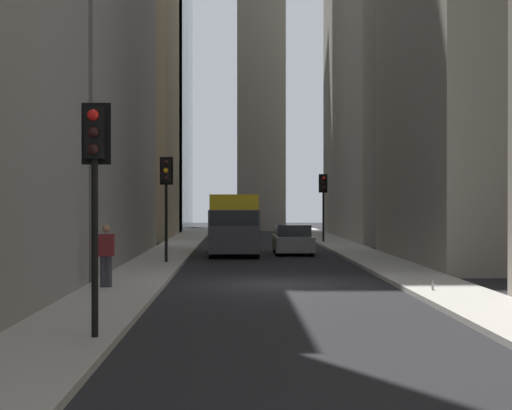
% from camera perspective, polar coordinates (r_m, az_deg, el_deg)
% --- Properties ---
extents(ground_plane, '(135.00, 135.00, 0.00)m').
position_cam_1_polar(ground_plane, '(23.84, 1.68, -5.82)').
color(ground_plane, black).
extents(sidewalk_right, '(90.00, 2.20, 0.14)m').
position_cam_1_polar(sidewalk_right, '(24.01, -9.16, -5.61)').
color(sidewalk_right, '#A8A399').
rests_on(sidewalk_right, ground_plane).
extents(sidewalk_left, '(90.00, 2.20, 0.14)m').
position_cam_1_polar(sidewalk_left, '(24.49, 12.31, -5.50)').
color(sidewalk_left, '#A8A399').
rests_on(sidewalk_left, ground_plane).
extents(building_left_far, '(19.40, 10.00, 27.25)m').
position_cam_1_polar(building_left_far, '(54.30, 11.51, 12.07)').
color(building_left_far, '#A8A091').
rests_on(building_left_far, ground_plane).
extents(building_right_far, '(14.07, 10.00, 31.77)m').
position_cam_1_polar(building_right_far, '(56.95, -11.13, 13.84)').
color(building_right_far, '#9E8966').
rests_on(building_right_far, ground_plane).
extents(building_right_midfar, '(18.47, 10.50, 21.70)m').
position_cam_1_polar(building_right_midfar, '(34.93, -17.37, 14.07)').
color(building_right_midfar, gray).
rests_on(building_right_midfar, ground_plane).
extents(church_spire, '(4.49, 4.49, 33.71)m').
position_cam_1_polar(church_spire, '(68.67, 0.35, 12.99)').
color(church_spire, gray).
rests_on(church_spire, ground_plane).
extents(delivery_truck, '(6.46, 2.25, 2.84)m').
position_cam_1_polar(delivery_truck, '(36.78, -1.60, -1.39)').
color(delivery_truck, yellow).
rests_on(delivery_truck, ground_plane).
extents(hatchback_grey, '(4.30, 1.78, 1.42)m').
position_cam_1_polar(hatchback_grey, '(37.32, 2.71, -2.59)').
color(hatchback_grey, slate).
rests_on(hatchback_grey, ground_plane).
extents(traffic_light_foreground, '(0.43, 0.52, 4.15)m').
position_cam_1_polar(traffic_light_foreground, '(13.99, -11.75, 2.95)').
color(traffic_light_foreground, black).
rests_on(traffic_light_foreground, sidewalk_right).
extents(traffic_light_midblock, '(0.43, 0.52, 4.14)m').
position_cam_1_polar(traffic_light_midblock, '(30.75, -6.60, 1.49)').
color(traffic_light_midblock, black).
rests_on(traffic_light_midblock, sidewalk_right).
extents(traffic_light_far_junction, '(0.43, 0.52, 4.00)m').
position_cam_1_polar(traffic_light_far_junction, '(46.20, 4.96, 0.97)').
color(traffic_light_far_junction, black).
rests_on(traffic_light_far_junction, sidewalk_left).
extents(pedestrian, '(0.26, 0.44, 1.74)m').
position_cam_1_polar(pedestrian, '(22.07, -10.93, -3.48)').
color(pedestrian, '#33333D').
rests_on(pedestrian, sidewalk_right).
extents(discarded_bottle, '(0.07, 0.07, 0.27)m').
position_cam_1_polar(discarded_bottle, '(21.53, 12.83, -5.82)').
color(discarded_bottle, '#999EA3').
rests_on(discarded_bottle, sidewalk_left).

